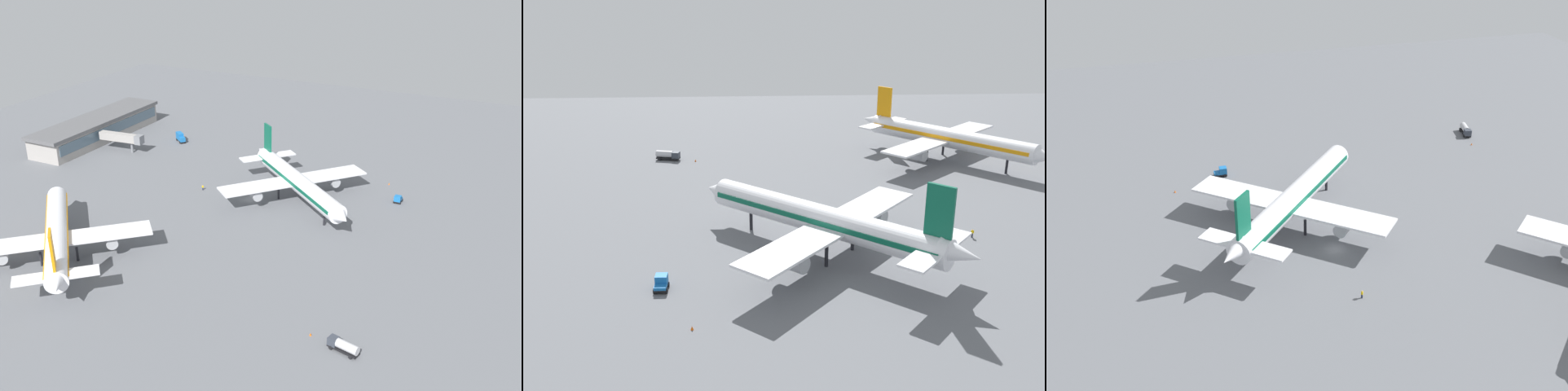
% 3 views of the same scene
% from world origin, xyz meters
% --- Properties ---
extents(ground, '(288.00, 288.00, 0.00)m').
position_xyz_m(ground, '(0.00, 0.00, 0.00)').
color(ground, slate).
extents(airplane_at_gate, '(42.55, 46.77, 17.35)m').
position_xyz_m(airplane_at_gate, '(-5.64, 12.10, 6.31)').
color(airplane_at_gate, white).
rests_on(airplane_at_gate, ground).
extents(airplane_taxiing, '(45.14, 43.15, 17.11)m').
position_xyz_m(airplane_taxiing, '(50.56, -26.84, 6.22)').
color(airplane_taxiing, white).
rests_on(airplane_taxiing, ground).
extents(fuel_truck, '(3.32, 6.57, 2.50)m').
position_xyz_m(fuel_truck, '(54.41, 47.58, 1.39)').
color(fuel_truck, black).
rests_on(fuel_truck, ground).
extents(baggage_tug, '(3.22, 2.23, 2.30)m').
position_xyz_m(baggage_tug, '(-17.54, 39.49, 1.16)').
color(baggage_tug, black).
rests_on(baggage_tug, ground).
extents(ground_crew_worker, '(0.38, 0.58, 1.67)m').
position_xyz_m(ground_crew_worker, '(-0.17, -16.67, 0.85)').
color(ground_crew_worker, '#1E2338').
rests_on(ground_crew_worker, ground).
extents(safety_cone_near_gate, '(0.44, 0.44, 0.60)m').
position_xyz_m(safety_cone_near_gate, '(-29.67, 33.60, 0.30)').
color(safety_cone_near_gate, '#EA590C').
rests_on(safety_cone_near_gate, ground).
extents(safety_cone_mid_apron, '(0.44, 0.44, 0.60)m').
position_xyz_m(safety_cone_mid_apron, '(52.50, 40.10, 0.30)').
color(safety_cone_mid_apron, '#EA590C').
rests_on(safety_cone_mid_apron, ground).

